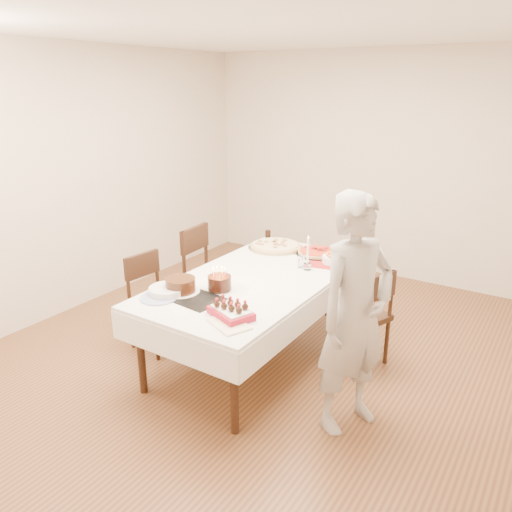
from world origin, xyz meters
The scene contains 23 objects.
floor centered at (0.00, 0.00, 0.00)m, with size 5.00×5.00×0.00m, color #542E1C.
wall_back centered at (0.00, 2.50, 1.35)m, with size 4.50×0.04×2.70m, color beige.
wall_left centered at (-2.25, 0.00, 1.35)m, with size 0.04×5.00×2.70m, color beige.
ceiling centered at (0.00, 0.00, 2.70)m, with size 5.00×5.00×0.00m, color white.
dining_table centered at (-0.03, -0.11, 0.38)m, with size 1.14×2.14×0.75m, color white.
chair_right_savory centered at (0.74, 0.30, 0.44)m, with size 0.45×0.45×0.87m, color #321C10, non-canonical shape.
chair_left_savory centered at (-0.78, 0.24, 0.49)m, with size 0.50×0.50×0.98m, color #321C10, non-canonical shape.
chair_left_dessert centered at (-0.87, -0.44, 0.44)m, with size 0.45×0.45×0.87m, color #321C10, non-canonical shape.
person centered at (1.01, -0.51, 0.84)m, with size 0.61×0.40×1.68m, color #ABA6A2.
pizza_white centered at (-0.31, 0.66, 0.77)m, with size 0.55×0.55×0.04m, color beige.
pizza_pepperoni centered at (0.12, 0.72, 0.77)m, with size 0.39×0.39×0.04m, color red.
red_placemat centered at (0.29, 0.51, 0.75)m, with size 0.26×0.26×0.01m, color #B21E1E.
pasta_bowl centered at (0.37, 0.56, 0.79)m, with size 0.21×0.21×0.07m, color white.
taper_candle centered at (0.24, 0.30, 0.91)m, with size 0.07×0.07×0.31m, color white.
shaker_pair centered at (0.16, 0.31, 0.80)m, with size 0.09×0.09×0.11m, color white, non-canonical shape.
cola_glass centered at (-0.52, 0.86, 0.80)m, with size 0.06×0.06×0.10m, color black.
layer_cake centered at (-0.35, -0.70, 0.81)m, with size 0.30×0.30×0.12m, color #381B0E.
cake_board centered at (-0.13, -0.74, 0.75)m, with size 0.31×0.31×0.01m, color black.
birthday_cake centered at (-0.13, -0.49, 0.85)m, with size 0.19×0.19×0.17m, color #34150E.
strawberry_box centered at (0.23, -0.83, 0.79)m, with size 0.32×0.21×0.08m, color maroon, non-canonical shape.
box_lid centered at (0.29, -0.94, 0.75)m, with size 0.30×0.20×0.02m, color beige.
plate_stack centered at (-0.42, -0.78, 0.78)m, with size 0.29×0.29×0.06m, color white.
china_plate centered at (-0.42, -0.87, 0.76)m, with size 0.29×0.29×0.01m, color white.
Camera 1 is at (2.11, -3.38, 2.30)m, focal length 35.00 mm.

